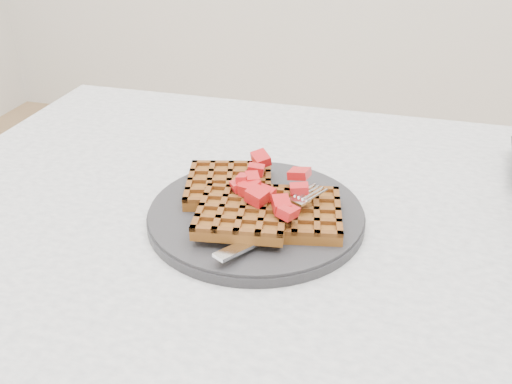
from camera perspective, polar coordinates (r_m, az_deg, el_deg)
table at (r=0.75m, az=9.88°, el=-11.81°), size 1.20×0.80×0.75m
plate at (r=0.69m, az=0.00°, el=-2.30°), size 0.26×0.26×0.02m
waffles at (r=0.68m, az=-0.07°, el=-1.08°), size 0.22×0.20×0.03m
strawberry_pile at (r=0.67m, az=0.00°, el=1.04°), size 0.15×0.15×0.02m
fork at (r=0.65m, az=2.48°, el=-3.32°), size 0.11×0.17×0.02m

